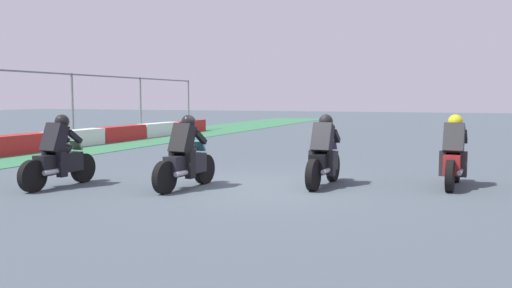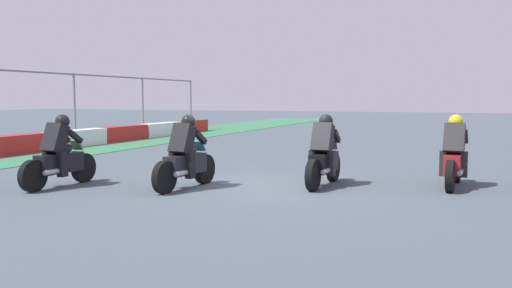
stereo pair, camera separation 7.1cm
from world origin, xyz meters
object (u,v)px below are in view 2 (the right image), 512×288
object	(u,v)px
rider_lane_c	(185,158)
rider_lane_d	(59,157)
rider_lane_b	(324,156)
rider_lane_a	(454,157)

from	to	relation	value
rider_lane_c	rider_lane_d	distance (m)	2.67
rider_lane_b	rider_lane_d	bearing A→B (deg)	115.72
rider_lane_a	rider_lane_c	xyz separation A→B (m)	(-2.17, 5.12, 0.00)
rider_lane_a	rider_lane_b	distance (m)	2.69
rider_lane_b	rider_lane_c	xyz separation A→B (m)	(-1.35, 2.55, 0.00)
rider_lane_a	rider_lane_b	bearing A→B (deg)	111.70
rider_lane_b	rider_lane_a	bearing A→B (deg)	-69.05
rider_lane_a	rider_lane_c	world-z (taller)	same
rider_lane_a	rider_lane_b	world-z (taller)	same
rider_lane_b	rider_lane_d	distance (m)	5.53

